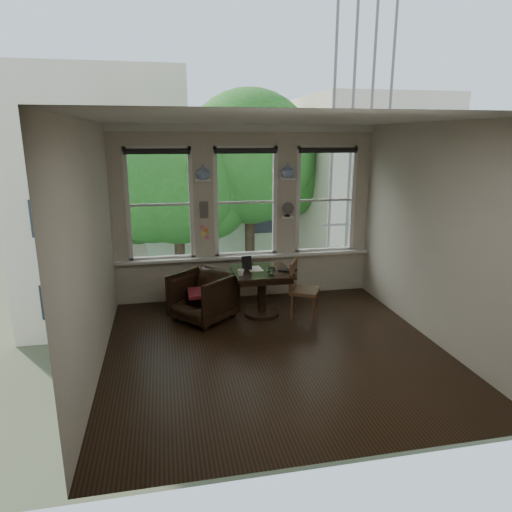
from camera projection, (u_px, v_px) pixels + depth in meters
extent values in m
plane|color=black|center=(275.00, 349.00, 6.19)|extent=(4.50, 4.50, 0.00)
plane|color=silver|center=(278.00, 119.00, 5.43)|extent=(4.50, 4.50, 0.00)
plane|color=beige|center=(245.00, 214.00, 7.94)|extent=(4.50, 0.00, 4.50)
plane|color=beige|center=(343.00, 303.00, 3.68)|extent=(4.50, 0.00, 4.50)
plane|color=beige|center=(91.00, 250.00, 5.38)|extent=(0.00, 4.50, 4.50)
plane|color=beige|center=(436.00, 235.00, 6.24)|extent=(0.00, 4.50, 4.50)
cube|color=white|center=(203.00, 180.00, 7.56)|extent=(0.26, 0.16, 0.03)
cube|color=white|center=(288.00, 179.00, 7.84)|extent=(0.26, 0.16, 0.03)
cube|color=#59544F|center=(204.00, 210.00, 7.71)|extent=(0.14, 0.06, 0.28)
imported|color=white|center=(203.00, 172.00, 7.52)|extent=(0.24, 0.24, 0.25)
imported|color=white|center=(288.00, 170.00, 7.80)|extent=(0.24, 0.24, 0.25)
imported|color=black|center=(203.00, 297.00, 7.10)|extent=(1.18, 1.17, 0.77)
cube|color=maroon|center=(203.00, 293.00, 7.09)|extent=(0.45, 0.45, 0.06)
imported|color=black|center=(287.00, 271.00, 7.14)|extent=(0.37, 0.33, 0.02)
imported|color=white|center=(241.00, 273.00, 6.93)|extent=(0.13, 0.13, 0.10)
imported|color=white|center=(271.00, 271.00, 6.97)|extent=(0.15, 0.15, 0.11)
cube|color=black|center=(247.00, 263.00, 7.22)|extent=(0.17, 0.09, 0.22)
cube|color=silver|center=(255.00, 269.00, 7.29)|extent=(0.24, 0.31, 0.00)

